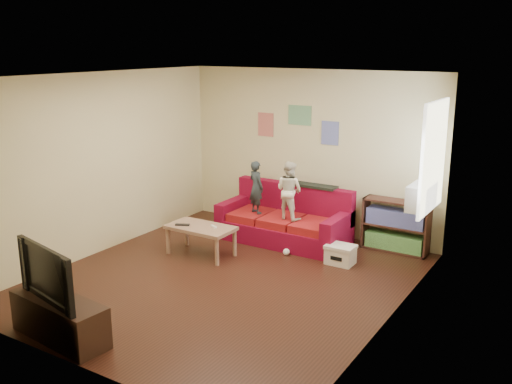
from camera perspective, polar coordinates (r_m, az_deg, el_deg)
The scene contains 17 objects.
room_shell at distance 7.35m, azimuth -3.29°, elevation 0.93°, with size 4.52×5.02×2.72m.
sofa at distance 9.19m, azimuth 2.98°, elevation -3.02°, with size 2.07×0.95×0.91m.
child_a at distance 9.12m, azimuth 0.02°, elevation 0.48°, with size 0.31×0.20×0.85m, color #283237.
child_b at distance 8.82m, azimuth 3.34°, elevation 0.17°, with size 0.44×0.35×0.91m, color #EEE7CE.
coffee_table at distance 8.56m, azimuth -5.55°, elevation -3.82°, with size 1.01×0.55×0.45m.
remote at distance 8.60m, azimuth -7.37°, elevation -3.27°, with size 0.21×0.05×0.02m, color black.
game_controller at distance 8.46m, azimuth -4.27°, elevation -3.46°, with size 0.13×0.04×0.03m, color white.
bookshelf at distance 8.95m, azimuth 13.80°, elevation -3.57°, with size 1.00×0.30×0.80m.
window at distance 7.86m, azimuth 17.31°, elevation 3.34°, with size 0.04×1.08×1.48m, color white.
ac_unit at distance 8.01m, azimuth 16.18°, elevation -0.48°, with size 0.28×0.55×0.35m, color #B7B2A3.
artwork_left at distance 9.78m, azimuth 0.97°, elevation 6.76°, with size 0.30×0.01×0.40m, color #D87266.
artwork_center at distance 9.45m, azimuth 4.39°, elevation 7.66°, with size 0.42×0.01×0.32m, color #72B27F.
artwork_right at distance 9.24m, azimuth 7.41°, elevation 5.86°, with size 0.30×0.01×0.38m, color #727FCC.
file_box at distance 8.35m, azimuth 8.44°, elevation -6.19°, with size 0.41×0.31×0.28m.
tv_stand at distance 6.60m, azimuth -19.04°, elevation -11.89°, with size 1.23×0.41×0.46m, color #331F17.
television at distance 6.38m, azimuth -19.44°, elevation -7.54°, with size 1.07×0.14×0.62m, color black.
tissue at distance 8.63m, azimuth 3.05°, elevation -6.00°, with size 0.10×0.10×0.10m, color white.
Camera 1 is at (4.11, -5.84, 3.09)m, focal length 40.00 mm.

